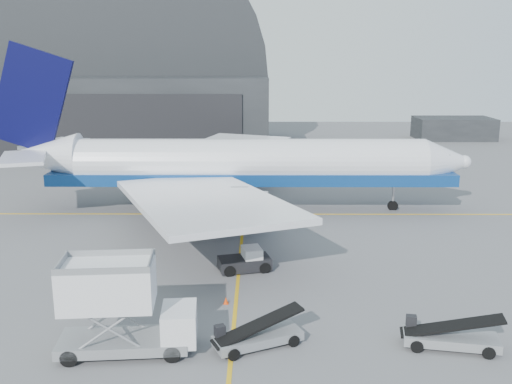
{
  "coord_description": "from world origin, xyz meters",
  "views": [
    {
      "loc": [
        1.43,
        -34.63,
        15.51
      ],
      "look_at": [
        1.24,
        10.82,
        4.5
      ],
      "focal_mm": 40.0,
      "sensor_mm": 36.0,
      "label": 1
    }
  ],
  "objects_px": {
    "airliner": "(232,164)",
    "belt_loader_b": "(449,337)",
    "catering_truck": "(121,309)",
    "belt_loader_a": "(257,336)",
    "pushback_tug": "(246,261)"
  },
  "relations": [
    {
      "from": "airliner",
      "to": "belt_loader_b",
      "type": "distance_m",
      "value": 31.28
    },
    {
      "from": "airliner",
      "to": "catering_truck",
      "type": "distance_m",
      "value": 29.16
    },
    {
      "from": "airliner",
      "to": "catering_truck",
      "type": "height_order",
      "value": "airliner"
    },
    {
      "from": "catering_truck",
      "to": "belt_loader_a",
      "type": "relative_size",
      "value": 1.45
    },
    {
      "from": "pushback_tug",
      "to": "catering_truck",
      "type": "bearing_deg",
      "value": -131.87
    },
    {
      "from": "belt_loader_a",
      "to": "airliner",
      "type": "bearing_deg",
      "value": 70.71
    },
    {
      "from": "airliner",
      "to": "pushback_tug",
      "type": "height_order",
      "value": "airliner"
    },
    {
      "from": "pushback_tug",
      "to": "belt_loader_b",
      "type": "xyz_separation_m",
      "value": [
        11.26,
        -11.48,
        -0.02
      ]
    },
    {
      "from": "pushback_tug",
      "to": "belt_loader_a",
      "type": "bearing_deg",
      "value": -100.06
    },
    {
      "from": "airliner",
      "to": "belt_loader_a",
      "type": "xyz_separation_m",
      "value": [
        2.58,
        -28.08,
        -4.12
      ]
    },
    {
      "from": "pushback_tug",
      "to": "belt_loader_a",
      "type": "distance_m",
      "value": 11.44
    },
    {
      "from": "belt_loader_a",
      "to": "catering_truck",
      "type": "bearing_deg",
      "value": 160.56
    },
    {
      "from": "pushback_tug",
      "to": "belt_loader_b",
      "type": "distance_m",
      "value": 16.08
    },
    {
      "from": "belt_loader_b",
      "to": "belt_loader_a",
      "type": "bearing_deg",
      "value": -170.18
    },
    {
      "from": "airliner",
      "to": "belt_loader_b",
      "type": "height_order",
      "value": "airliner"
    }
  ]
}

